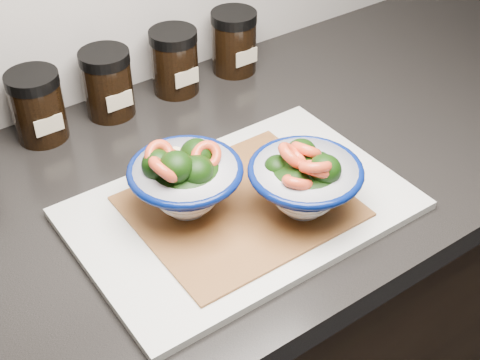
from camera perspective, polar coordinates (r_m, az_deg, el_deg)
countertop at (r=1.00m, az=-2.05°, el=-0.44°), size 3.50×0.60×0.04m
cutting_board at (r=0.92m, az=0.10°, el=-2.47°), size 0.45×0.30×0.01m
bamboo_mat at (r=0.91m, az=-0.00°, el=-2.25°), size 0.28×0.24×0.00m
bowl_left at (r=0.88m, az=-4.66°, el=0.06°), size 0.15×0.15×0.12m
bowl_right at (r=0.88m, az=5.55°, el=-0.07°), size 0.15×0.15×0.11m
spice_jar_b at (r=1.08m, az=-16.89°, el=6.04°), size 0.08×0.08×0.11m
spice_jar_c at (r=1.11m, az=-11.23°, el=8.10°), size 0.08×0.08×0.11m
spice_jar_d at (r=1.16m, az=-5.60°, el=10.05°), size 0.08×0.08×0.11m
spice_jar_e at (r=1.22m, az=-0.52°, el=11.71°), size 0.08×0.08×0.11m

